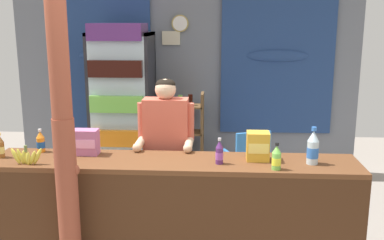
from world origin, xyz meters
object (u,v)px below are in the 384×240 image
Objects in this scene: shopkeeper at (166,142)px; stall_counter at (172,209)px; bottle_shelf_rack at (185,135)px; soda_bottle_orange_soda at (41,142)px; snack_box_wafer at (86,142)px; soda_bottle_iced_tea at (0,147)px; soda_bottle_lime_soda at (276,158)px; snack_box_choco_powder at (258,146)px; banana_bunch at (27,157)px; timber_post at (63,126)px; plastic_lawn_chair at (248,160)px; soda_bottle_water at (313,148)px; drink_fridge at (122,98)px; soda_bottle_grape_soda at (219,153)px.

stall_counter is at bearing -78.89° from shopkeeper.
soda_bottle_orange_soda reaches higher than bottle_shelf_rack.
snack_box_wafer is at bearing -108.25° from bottle_shelf_rack.
soda_bottle_iced_tea is 2.25m from soda_bottle_lime_soda.
snack_box_choco_powder is 0.86× the size of banana_bunch.
stall_counter is 0.86m from snack_box_choco_powder.
plastic_lawn_chair is (1.46, 1.92, -0.84)m from timber_post.
shopkeeper reaches higher than soda_bottle_iced_tea.
snack_box_wafer reaches higher than soda_bottle_orange_soda.
bottle_shelf_rack is at bearing 109.43° from snack_box_choco_powder.
plastic_lawn_chair is 1.79m from soda_bottle_lime_soda.
shopkeeper is (-0.83, -1.03, 0.50)m from plastic_lawn_chair.
banana_bunch reaches higher than stall_counter.
soda_bottle_lime_soda is at bearing -0.09° from banana_bunch.
shopkeeper reaches higher than soda_bottle_lime_soda.
soda_bottle_water is 0.43m from snack_box_choco_powder.
shopkeeper is 7.46× the size of soda_bottle_lime_soda.
soda_bottle_orange_soda reaches higher than banana_bunch.
soda_bottle_orange_soda is at bearing 126.27° from timber_post.
bottle_shelf_rack is 4.30× the size of banana_bunch.
bottle_shelf_rack reaches higher than plastic_lawn_chair.
timber_post reaches higher than snack_box_choco_powder.
banana_bunch is (0.29, -0.16, -0.03)m from soda_bottle_iced_tea.
plastic_lawn_chair is (0.78, -0.68, -0.12)m from bottle_shelf_rack.
stall_counter is at bearing -175.51° from soda_bottle_water.
plastic_lawn_chair is 4.24× the size of soda_bottle_orange_soda.
timber_post reaches higher than soda_bottle_orange_soda.
soda_bottle_water is at bearing -22.40° from shopkeeper.
timber_post is 0.58m from snack_box_wafer.
soda_bottle_iced_tea reaches higher than bottle_shelf_rack.
soda_bottle_grape_soda is (1.23, -2.07, -0.06)m from drink_fridge.
plastic_lawn_chair is at bearing 78.07° from soda_bottle_grape_soda.
soda_bottle_iced_tea reaches higher than plastic_lawn_chair.
plastic_lawn_chair is 1.41m from shopkeeper.
bottle_shelf_rack is 2.63m from soda_bottle_iced_tea.
timber_post reaches higher than plastic_lawn_chair.
soda_bottle_grape_soda is 0.98× the size of snack_box_wafer.
soda_bottle_iced_tea is 0.77× the size of banana_bunch.
snack_box_wafer is (-1.87, 0.14, -0.02)m from soda_bottle_water.
banana_bunch is at bearing -97.61° from drink_fridge.
soda_bottle_iced_tea is (-1.32, -0.50, 0.07)m from shopkeeper.
stall_counter is 1.10m from timber_post.
stall_counter is at bearing 175.15° from soda_bottle_lime_soda.
soda_bottle_lime_soda reaches higher than banana_bunch.
shopkeeper is at bearing 151.64° from snack_box_choco_powder.
timber_post is at bearing -168.54° from soda_bottle_water.
timber_post is at bearing -29.40° from soda_bottle_iced_tea.
snack_box_choco_powder reaches higher than stall_counter.
plastic_lawn_chair is at bearing 89.05° from snack_box_choco_powder.
drink_fridge reaches higher than banana_bunch.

